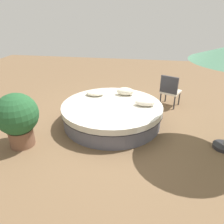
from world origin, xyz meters
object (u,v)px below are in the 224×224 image
(round_bed, at_px, (112,114))
(throw_pillow_1, at_px, (125,91))
(patio_chair, at_px, (170,89))
(throw_pillow_2, at_px, (95,93))
(throw_pillow_0, at_px, (145,102))
(planter, at_px, (17,117))

(round_bed, xyz_separation_m, throw_pillow_1, (0.25, 0.72, 0.37))
(round_bed, bearing_deg, patio_chair, 41.26)
(throw_pillow_2, bearing_deg, patio_chair, 20.54)
(throw_pillow_0, xyz_separation_m, patio_chair, (0.70, 1.26, -0.06))
(throw_pillow_2, bearing_deg, round_bed, -43.83)
(planter, bearing_deg, throw_pillow_0, 28.24)
(throw_pillow_0, distance_m, planter, 2.95)
(throw_pillow_1, xyz_separation_m, patio_chair, (1.27, 0.62, -0.08))
(throw_pillow_2, bearing_deg, throw_pillow_0, -18.88)
(throw_pillow_1, relative_size, throw_pillow_2, 0.97)
(round_bed, height_order, planter, planter)
(round_bed, xyz_separation_m, throw_pillow_0, (0.82, 0.07, 0.35))
(round_bed, relative_size, planter, 2.15)
(throw_pillow_1, height_order, patio_chair, patio_chair)
(throw_pillow_2, bearing_deg, planter, -122.77)
(round_bed, distance_m, patio_chair, 2.05)
(round_bed, xyz_separation_m, throw_pillow_2, (-0.57, 0.55, 0.33))
(planter, bearing_deg, throw_pillow_1, 45.13)
(throw_pillow_1, distance_m, planter, 2.88)
(throw_pillow_0, distance_m, patio_chair, 1.45)
(throw_pillow_1, height_order, planter, planter)
(throw_pillow_1, bearing_deg, planter, -134.87)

